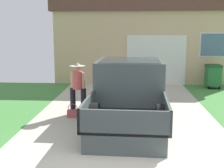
{
  "coord_description": "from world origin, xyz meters",
  "views": [
    {
      "loc": [
        0.17,
        -4.87,
        2.51
      ],
      "look_at": [
        -0.38,
        3.94,
        0.91
      ],
      "focal_mm": 47.87,
      "sensor_mm": 36.0,
      "label": 1
    }
  ],
  "objects_px": {
    "person_with_hat": "(78,86)",
    "wheeled_trash_bin": "(213,75)",
    "handbag": "(73,113)",
    "house_with_garage": "(143,38)",
    "pickup_truck": "(130,91)"
  },
  "relations": [
    {
      "from": "pickup_truck",
      "to": "person_with_hat",
      "type": "distance_m",
      "value": 1.54
    },
    {
      "from": "wheeled_trash_bin",
      "to": "person_with_hat",
      "type": "bearing_deg",
      "value": -138.84
    },
    {
      "from": "house_with_garage",
      "to": "wheeled_trash_bin",
      "type": "height_order",
      "value": "house_with_garage"
    },
    {
      "from": "handbag",
      "to": "house_with_garage",
      "type": "height_order",
      "value": "house_with_garage"
    },
    {
      "from": "person_with_hat",
      "to": "wheeled_trash_bin",
      "type": "relative_size",
      "value": 1.54
    },
    {
      "from": "pickup_truck",
      "to": "handbag",
      "type": "distance_m",
      "value": 1.79
    },
    {
      "from": "house_with_garage",
      "to": "person_with_hat",
      "type": "bearing_deg",
      "value": -104.67
    },
    {
      "from": "person_with_hat",
      "to": "handbag",
      "type": "bearing_deg",
      "value": -99.02
    },
    {
      "from": "person_with_hat",
      "to": "wheeled_trash_bin",
      "type": "bearing_deg",
      "value": 53.87
    },
    {
      "from": "handbag",
      "to": "person_with_hat",
      "type": "bearing_deg",
      "value": 68.27
    },
    {
      "from": "handbag",
      "to": "wheeled_trash_bin",
      "type": "bearing_deg",
      "value": 42.32
    },
    {
      "from": "house_with_garage",
      "to": "wheeled_trash_bin",
      "type": "distance_m",
      "value": 5.31
    },
    {
      "from": "person_with_hat",
      "to": "handbag",
      "type": "height_order",
      "value": "person_with_hat"
    },
    {
      "from": "pickup_truck",
      "to": "person_with_hat",
      "type": "height_order",
      "value": "pickup_truck"
    },
    {
      "from": "person_with_hat",
      "to": "wheeled_trash_bin",
      "type": "xyz_separation_m",
      "value": [
        5.15,
        4.5,
        -0.3
      ]
    }
  ]
}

